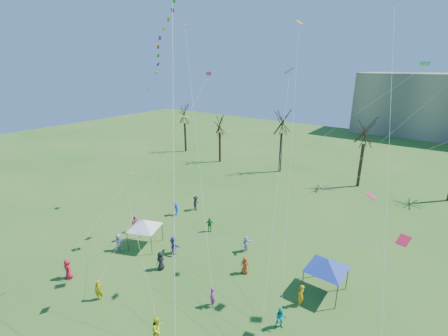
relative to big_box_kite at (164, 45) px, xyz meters
The scene contains 6 objects.
bare_tree_row 33.46m from the big_box_kite, 72.58° to the left, with size 69.10×8.81×10.73m.
big_box_kite is the anchor object (origin of this frame).
canopy_tent_white 16.96m from the big_box_kite, 165.34° to the left, with size 3.52×3.52×2.85m.
canopy_tent_blue 19.95m from the big_box_kite, 25.14° to the left, with size 4.01×4.01×3.01m.
festival_crowd 17.63m from the big_box_kite, 36.57° to the left, with size 26.21×17.19×1.86m.
small_kites_aloft 9.82m from the big_box_kite, 39.80° to the left, with size 28.84×20.43×32.29m.
Camera 1 is at (12.13, -9.95, 17.15)m, focal length 25.00 mm.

